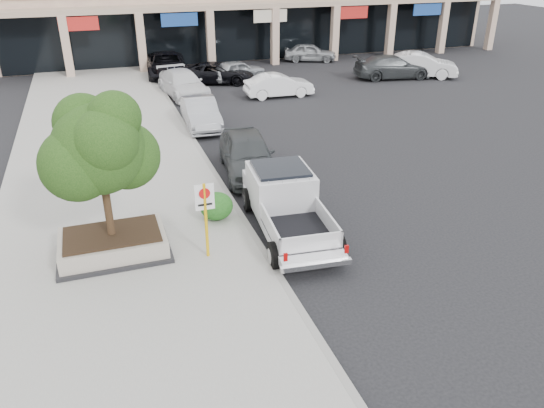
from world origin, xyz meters
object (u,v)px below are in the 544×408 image
at_px(curb_car_b, 201,113).
at_px(lot_car_e, 310,52).
at_px(lot_car_c, 393,67).
at_px(planter, 113,244).
at_px(curb_car_d, 167,65).
at_px(lot_car_b, 279,85).
at_px(planter_tree, 104,147).
at_px(lot_car_d, 217,73).
at_px(no_parking_sign, 205,210).
at_px(curb_car_a, 248,154).
at_px(curb_car_c, 183,84).
at_px(pickup_truck, 289,206).
at_px(lot_car_a, 237,71).
at_px(lot_car_f, 420,65).

distance_m(curb_car_b, lot_car_e, 18.29).
height_order(lot_car_c, lot_car_e, lot_car_c).
distance_m(planter, lot_car_c, 26.95).
distance_m(curb_car_d, lot_car_b, 9.51).
xyz_separation_m(planter, planter_tree, (0.13, 0.15, 2.94)).
xyz_separation_m(planter, lot_car_d, (8.09, 20.70, 0.20)).
xyz_separation_m(no_parking_sign, curb_car_a, (2.98, 5.99, -0.80)).
xyz_separation_m(no_parking_sign, lot_car_c, (17.32, 19.17, -0.86)).
relative_size(no_parking_sign, curb_car_c, 0.44).
distance_m(curb_car_a, curb_car_b, 6.58).
bearing_deg(curb_car_b, planter_tree, -110.65).
relative_size(pickup_truck, curb_car_a, 1.20).
relative_size(lot_car_a, lot_car_f, 0.81).
xyz_separation_m(curb_car_a, lot_car_d, (2.52, 15.72, -0.16)).
distance_m(pickup_truck, lot_car_a, 21.44).
height_order(no_parking_sign, lot_car_d, no_parking_sign).
distance_m(planter_tree, lot_car_f, 28.21).
bearing_deg(lot_car_b, lot_car_f, -78.81).
bearing_deg(no_parking_sign, curb_car_a, 63.53).
bearing_deg(lot_car_d, curb_car_b, -178.78).
height_order(curb_car_a, curb_car_b, curb_car_a).
bearing_deg(planter, curb_car_b, 66.39).
bearing_deg(lot_car_f, curb_car_a, 157.68).
distance_m(lot_car_a, lot_car_e, 8.65).
xyz_separation_m(curb_car_b, curb_car_c, (0.26, 6.42, 0.02)).
bearing_deg(lot_car_d, pickup_truck, -167.67).
distance_m(planter, lot_car_b, 19.32).
xyz_separation_m(pickup_truck, curb_car_a, (0.15, 5.15, -0.09)).
bearing_deg(curb_car_c, curb_car_a, -96.65).
bearing_deg(planter_tree, lot_car_d, 68.82).
xyz_separation_m(pickup_truck, lot_car_a, (4.10, 21.04, -0.23)).
bearing_deg(planter, curb_car_a, 41.79).
bearing_deg(lot_car_d, planter, 178.27).
height_order(pickup_truck, lot_car_f, pickup_truck).
relative_size(pickup_truck, curb_car_c, 1.13).
bearing_deg(curb_car_d, no_parking_sign, -91.92).
xyz_separation_m(curb_car_a, lot_car_b, (5.23, 11.04, -0.15)).
distance_m(curb_car_b, lot_car_f, 18.03).
distance_m(lot_car_a, lot_car_c, 10.73).
bearing_deg(curb_car_c, lot_car_c, -7.04).
bearing_deg(planter, lot_car_f, 39.22).
distance_m(curb_car_d, lot_car_d, 4.18).
relative_size(lot_car_b, lot_car_d, 0.86).
height_order(curb_car_b, lot_car_c, lot_car_c).
bearing_deg(curb_car_b, pickup_truck, -85.49).
xyz_separation_m(curb_car_b, lot_car_c, (14.86, 6.62, 0.04)).
relative_size(curb_car_a, curb_car_c, 0.94).
distance_m(no_parking_sign, lot_car_c, 25.85).
xyz_separation_m(planter, curb_car_c, (5.31, 17.96, 0.28)).
height_order(curb_car_a, lot_car_c, curb_car_a).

